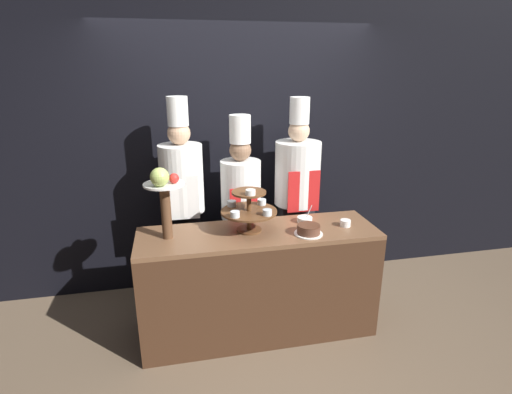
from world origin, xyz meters
TOP-DOWN VIEW (x-y plane):
  - ground_plane at (0.00, 0.00)m, footprint 14.00×14.00m
  - wall_back at (0.00, 1.22)m, footprint 10.00×0.06m
  - buffet_counter at (0.00, 0.28)m, footprint 1.88×0.57m
  - tiered_stand at (-0.07, 0.31)m, footprint 0.44×0.44m
  - fruit_pedestal at (-0.70, 0.29)m, footprint 0.30×0.30m
  - cake_round at (0.36, 0.15)m, footprint 0.22×0.22m
  - cup_white at (0.70, 0.24)m, footprint 0.08×0.08m
  - serving_bowl_far at (0.41, 0.39)m, footprint 0.12×0.12m
  - chef_left at (-0.56, 0.84)m, footprint 0.37×0.37m
  - chef_center_left at (-0.04, 0.84)m, footprint 0.36×0.36m
  - chef_center_right at (0.48, 0.84)m, footprint 0.41×0.41m

SIDE VIEW (x-z plane):
  - ground_plane at x=0.00m, z-range 0.00..0.00m
  - buffet_counter at x=0.00m, z-range 0.00..0.90m
  - serving_bowl_far at x=0.41m, z-range 0.85..1.00m
  - cup_white at x=0.70m, z-range 0.90..0.96m
  - cake_round at x=0.36m, z-range 0.90..0.98m
  - chef_center_left at x=-0.04m, z-range 0.08..1.82m
  - chef_center_right at x=0.48m, z-range 0.08..1.96m
  - chef_left at x=-0.56m, z-range 0.09..1.99m
  - tiered_stand at x=-0.07m, z-range 0.90..1.27m
  - fruit_pedestal at x=-0.70m, z-range 1.00..1.56m
  - wall_back at x=0.00m, z-range 0.00..2.80m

